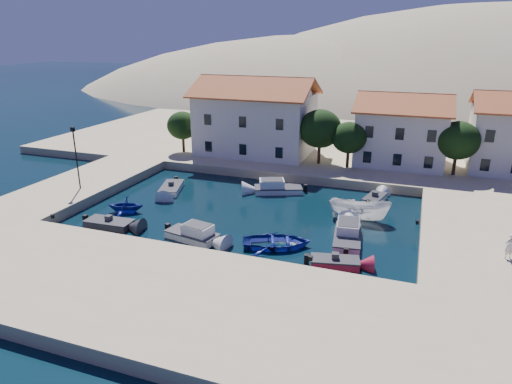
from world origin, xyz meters
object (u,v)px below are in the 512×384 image
cabin_cruiser_south (192,234)px  rowboat_south (277,247)px  boat_east (359,220)px  pedestrian (509,246)px  cabin_cruiser_east (347,236)px  lamppost (76,152)px  building_mid (402,128)px  building_left (256,115)px

cabin_cruiser_south → rowboat_south: (6.84, 1.07, -0.48)m
boat_east → pedestrian: pedestrian is taller
rowboat_south → cabin_cruiser_east: bearing=-80.1°
rowboat_south → lamppost: bearing=59.6°
rowboat_south → cabin_cruiser_east: cabin_cruiser_east is taller
building_mid → cabin_cruiser_south: bearing=-118.7°
boat_east → pedestrian: 12.56m
building_mid → lamppost: bearing=-144.6°
boat_east → pedestrian: bearing=-121.1°
building_left → cabin_cruiser_east: (15.55, -21.09, -5.46)m
building_left → building_mid: 18.04m
rowboat_south → pedestrian: (16.15, 1.79, 1.91)m
pedestrian → building_mid: bearing=-102.0°
pedestrian → lamppost: bearing=-35.8°
cabin_cruiser_east → boat_east: bearing=-10.1°
cabin_cruiser_east → cabin_cruiser_south: bearing=101.4°
building_mid → cabin_cruiser_south: (-14.28, -26.05, -4.75)m
building_mid → cabin_cruiser_east: 22.72m
building_left → cabin_cruiser_south: (3.72, -25.05, -5.46)m
cabin_cruiser_east → pedestrian: (11.16, -1.10, 1.43)m
building_left → rowboat_south: size_ratio=2.78×
cabin_cruiser_south → rowboat_south: cabin_cruiser_south is taller
cabin_cruiser_east → boat_east: size_ratio=0.99×
building_left → cabin_cruiser_south: bearing=-81.5°
building_mid → cabin_cruiser_south: building_mid is taller
cabin_cruiser_south → pedestrian: 23.22m
cabin_cruiser_south → boat_east: (12.08, 8.78, -0.48)m
building_left → boat_east: building_left is taller
cabin_cruiser_east → lamppost: bearing=80.6°
building_mid → rowboat_south: bearing=-106.6°
cabin_cruiser_south → cabin_cruiser_east: (11.83, 3.96, 0.00)m
building_left → pedestrian: 34.96m
building_left → cabin_cruiser_south: building_left is taller
building_mid → boat_east: (-2.20, -17.27, -5.22)m
building_left → cabin_cruiser_east: size_ratio=2.75×
lamppost → cabin_cruiser_east: lamppost is taller
rowboat_south → boat_east: bearing=-54.4°
building_left → pedestrian: (26.72, -22.19, -4.03)m
pedestrian → building_left: bearing=-72.3°
rowboat_south → pedestrian: bearing=-103.8°
building_left → cabin_cruiser_south: 25.91m
cabin_cruiser_south → cabin_cruiser_east: size_ratio=0.87×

